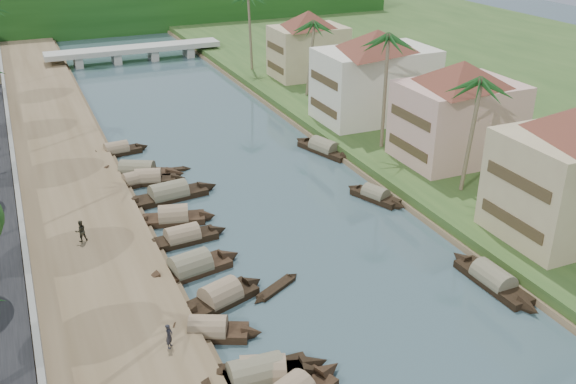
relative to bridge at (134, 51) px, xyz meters
name	(u,v)px	position (x,y,z in m)	size (l,w,h in m)	color
ground	(341,283)	(0.00, -72.00, -1.72)	(220.00, 220.00, 0.00)	#374E53
left_bank	(72,204)	(-16.00, -52.00, -1.32)	(10.00, 180.00, 0.80)	brown
right_bank	(411,145)	(19.00, -52.00, -1.12)	(16.00, 180.00, 1.20)	#29481C
retaining_wall	(19,203)	(-20.20, -52.00, -0.37)	(0.40, 180.00, 1.10)	gray
treeline	(105,10)	(0.00, 28.00, 2.28)	(120.00, 14.00, 8.00)	#143D10
bridge	(134,51)	(0.00, 0.00, 0.00)	(28.00, 4.00, 2.40)	#A5A59B
building_mid	(459,110)	(19.99, -58.00, 4.41)	(14.11, 14.11, 9.70)	#C99B8E
building_far	(375,74)	(18.99, -44.00, 4.66)	(15.59, 15.59, 10.20)	beige
building_distant	(308,43)	(19.99, -24.00, 4.16)	(12.62, 12.62, 9.20)	tan
sampan_1	(263,375)	(-8.79, -79.12, -1.30)	(7.81, 4.18, 2.27)	black
sampan_3	(256,377)	(-9.20, -79.14, -1.30)	(9.05, 2.44, 2.38)	black
sampan_4	(208,331)	(-10.43, -74.02, -1.31)	(6.93, 4.31, 2.01)	black
sampan_5	(221,298)	(-8.60, -70.90, -1.30)	(7.49, 4.07, 2.32)	black
sampan_6	(190,268)	(-9.44, -66.49, -1.30)	(8.54, 3.47, 2.46)	black
sampan_7	(183,238)	(-8.77, -61.84, -1.31)	(7.76, 2.13, 2.06)	black
sampan_8	(174,218)	(-8.55, -58.19, -1.31)	(7.43, 3.39, 2.24)	black
sampan_9	(169,195)	(-7.81, -53.62, -1.30)	(9.82, 2.95, 2.41)	black
sampan_10	(136,181)	(-9.90, -49.37, -1.32)	(6.77, 2.43, 1.88)	black
sampan_11	(148,179)	(-8.74, -49.44, -1.31)	(7.32, 3.44, 2.08)	black
sampan_12	(137,172)	(-9.32, -47.15, -1.31)	(9.29, 5.99, 2.27)	black
sampan_13	(117,151)	(-10.18, -40.74, -1.31)	(7.21, 2.27, 1.98)	black
sampan_14	(493,280)	(9.60, -76.55, -1.31)	(2.03, 8.90, 2.15)	black
sampan_15	(375,196)	(9.17, -61.22, -1.32)	(3.67, 6.65, 1.83)	black
sampan_16	(324,149)	(10.15, -48.99, -1.31)	(4.39, 9.15, 2.21)	black
canoe_1	(276,288)	(-4.55, -70.92, -1.62)	(4.59, 3.00, 0.78)	black
canoe_2	(167,171)	(-6.42, -47.39, -1.62)	(4.86, 1.34, 0.70)	black
palm_1	(476,84)	(16.00, -64.62, 9.11)	(3.20, 3.20, 11.42)	#6C6048
palm_2	(388,39)	(15.00, -52.49, 10.56)	(3.20, 3.20, 12.93)	#6C6048
palm_3	(309,25)	(16.00, -32.55, 8.48)	(3.20, 3.20, 10.75)	#6C6048
tree_6	(412,72)	(24.00, -43.89, 4.33)	(4.71, 4.71, 6.87)	#3F2F24
person_near	(169,336)	(-13.08, -75.10, -0.13)	(0.58, 0.38, 1.59)	#24242B
person_far	(81,231)	(-16.13, -59.92, -0.05)	(0.85, 0.66, 1.75)	#2F2D21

